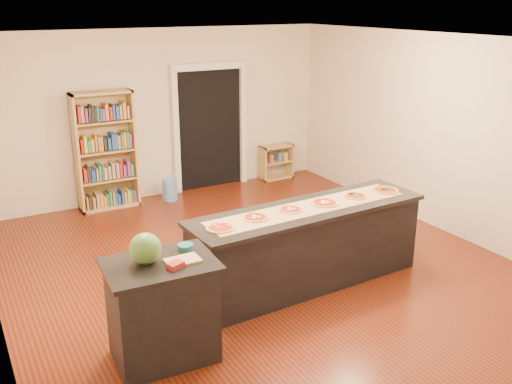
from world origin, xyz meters
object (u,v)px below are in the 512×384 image
side_counter (163,311)px  watermelon (145,248)px  low_shelf (276,162)px  bookshelf (106,151)px  waste_bin (170,190)px  kitchen_island (308,246)px

side_counter → watermelon: size_ratio=3.48×
watermelon → low_shelf: bearing=47.3°
bookshelf → watermelon: bearing=-100.5°
low_shelf → watermelon: size_ratio=2.24×
side_counter → watermelon: bearing=157.6°
side_counter → bookshelf: size_ratio=0.53×
low_shelf → waste_bin: (-2.21, -0.19, -0.14)m
bookshelf → low_shelf: (3.19, 0.03, -0.62)m
kitchen_island → watermelon: (-2.12, -0.53, 0.64)m
kitchen_island → waste_bin: size_ratio=7.94×
bookshelf → low_shelf: bearing=0.5°
kitchen_island → side_counter: 2.09m
watermelon → kitchen_island: bearing=14.0°
low_shelf → waste_bin: size_ratio=1.74×
kitchen_island → low_shelf: 4.24m
bookshelf → watermelon: size_ratio=6.60×
low_shelf → bookshelf: bearing=-179.5°
bookshelf → waste_bin: 1.25m
bookshelf → waste_bin: bookshelf is taller
bookshelf → waste_bin: size_ratio=5.14×
low_shelf → kitchen_island: bearing=-116.2°
kitchen_island → waste_bin: bearing=92.9°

